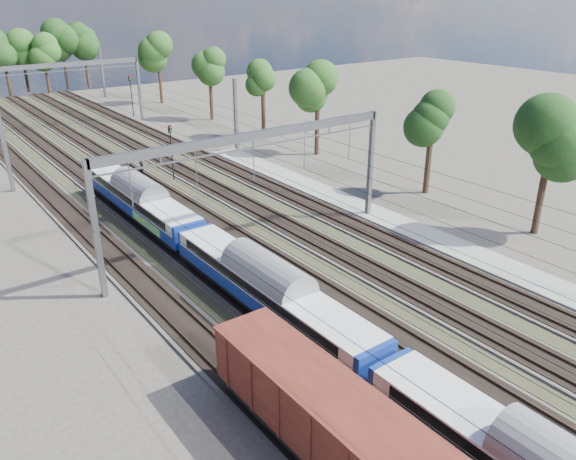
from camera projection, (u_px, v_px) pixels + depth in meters
track_bed at (168, 195)px, 53.01m from camera, size 21.00×130.00×0.34m
platform at (468, 253)px, 41.09m from camera, size 3.00×70.00×0.30m
catenary at (133, 114)px, 56.37m from camera, size 25.65×130.00×9.00m
tree_belt at (69, 53)px, 90.80m from camera, size 38.88×100.21×12.14m
emu_train at (272, 286)px, 32.30m from camera, size 2.64×55.88×3.86m
freight_boxcar at (338, 429)px, 21.82m from camera, size 2.93×14.15×3.65m
worker at (142, 167)px, 58.49m from camera, size 0.60×0.77×1.87m
signal_near at (171, 146)px, 55.91m from camera, size 0.40×0.38×5.62m
signal_far at (131, 91)px, 84.47m from camera, size 0.39×0.35×6.05m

